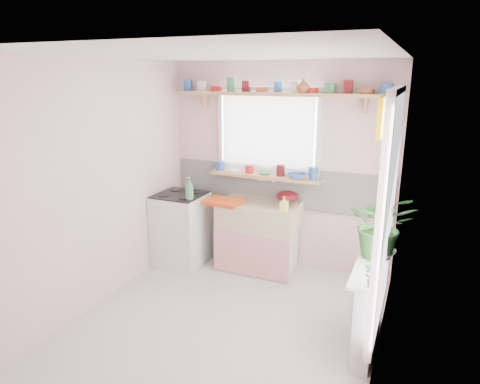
% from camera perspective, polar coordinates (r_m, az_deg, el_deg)
% --- Properties ---
extents(room, '(3.20, 3.20, 3.20)m').
position_cam_1_polar(room, '(4.37, 10.54, 2.35)').
color(room, silver).
rests_on(room, ground).
extents(sink_unit, '(0.95, 0.65, 1.11)m').
position_cam_1_polar(sink_unit, '(5.27, 2.48, -5.80)').
color(sink_unit, white).
rests_on(sink_unit, ground).
extents(cooker, '(0.58, 0.58, 0.93)m').
position_cam_1_polar(cooker, '(5.45, -7.84, -4.88)').
color(cooker, white).
rests_on(cooker, ground).
extents(radiator_ledge, '(0.22, 0.95, 0.78)m').
position_cam_1_polar(radiator_ledge, '(4.02, 16.76, -14.23)').
color(radiator_ledge, white).
rests_on(radiator_ledge, ground).
extents(windowsill, '(1.40, 0.22, 0.04)m').
position_cam_1_polar(windowsill, '(5.23, 3.31, 2.15)').
color(windowsill, tan).
rests_on(windowsill, room).
extents(pine_shelf, '(2.52, 0.24, 0.04)m').
position_cam_1_polar(pine_shelf, '(5.03, 5.09, 12.88)').
color(pine_shelf, tan).
rests_on(pine_shelf, room).
extents(shelf_crockery, '(2.47, 0.11, 0.12)m').
position_cam_1_polar(shelf_crockery, '(5.04, 4.91, 13.73)').
color(shelf_crockery, '#3359A5').
rests_on(shelf_crockery, pine_shelf).
extents(sill_crockery, '(1.35, 0.11, 0.12)m').
position_cam_1_polar(sill_crockery, '(5.22, 3.14, 2.96)').
color(sill_crockery, '#3359A5').
rests_on(sill_crockery, windowsill).
extents(dish_tray, '(0.46, 0.36, 0.04)m').
position_cam_1_polar(dish_tray, '(5.10, -2.18, -1.30)').
color(dish_tray, '#D34412').
rests_on(dish_tray, sink_unit).
extents(colander, '(0.34, 0.34, 0.12)m').
position_cam_1_polar(colander, '(5.22, 6.34, -0.56)').
color(colander, maroon).
rests_on(colander, sink_unit).
extents(jade_plant, '(0.58, 0.51, 0.61)m').
position_cam_1_polar(jade_plant, '(3.93, 18.37, -4.14)').
color(jade_plant, '#356B2A').
rests_on(jade_plant, radiator_ledge).
extents(fruit_bowl, '(0.34, 0.34, 0.07)m').
position_cam_1_polar(fruit_bowl, '(4.01, 18.02, -7.81)').
color(fruit_bowl, white).
rests_on(fruit_bowl, radiator_ledge).
extents(herb_pot, '(0.11, 0.08, 0.19)m').
position_cam_1_polar(herb_pot, '(3.44, 17.06, -10.58)').
color(herb_pot, '#296729').
rests_on(herb_pot, radiator_ledge).
extents(soap_bottle_sink, '(0.08, 0.08, 0.17)m').
position_cam_1_polar(soap_bottle_sink, '(4.82, 5.90, -1.58)').
color(soap_bottle_sink, '#F8FE70').
rests_on(soap_bottle_sink, sink_unit).
extents(sill_cup, '(0.15, 0.15, 0.09)m').
position_cam_1_polar(sill_cup, '(5.21, 5.63, 2.77)').
color(sill_cup, beige).
rests_on(sill_cup, windowsill).
extents(sill_bowl, '(0.22, 0.22, 0.07)m').
position_cam_1_polar(sill_bowl, '(5.03, 7.63, 2.13)').
color(sill_bowl, '#335FA5').
rests_on(sill_bowl, windowsill).
extents(shelf_vase, '(0.20, 0.20, 0.16)m').
position_cam_1_polar(shelf_vase, '(4.88, 8.42, 13.85)').
color(shelf_vase, '#98512F').
rests_on(shelf_vase, pine_shelf).
extents(cooker_bottle, '(0.12, 0.12, 0.27)m').
position_cam_1_polar(cooker_bottle, '(5.05, -6.79, 0.49)').
color(cooker_bottle, '#478E5A').
rests_on(cooker_bottle, cooker).
extents(fruit, '(0.20, 0.14, 0.10)m').
position_cam_1_polar(fruit, '(4.00, 18.19, -7.01)').
color(fruit, '#F75A14').
rests_on(fruit, fruit_bowl).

